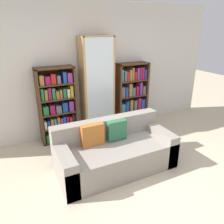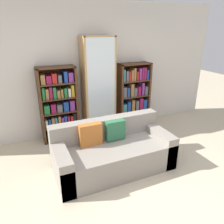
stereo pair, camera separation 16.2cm
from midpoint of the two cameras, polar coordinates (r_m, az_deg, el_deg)
The scene contains 7 objects.
ground_plane at distance 3.34m, azimuth 8.24°, elevation -19.88°, with size 16.00×16.00×0.00m, color beige.
wall_back at distance 4.69m, azimuth -7.29°, elevation 10.80°, with size 6.17×0.06×2.70m.
couch at distance 3.61m, azimuth -0.67°, elevation -10.43°, with size 1.88×0.85×0.80m.
bookshelf_left at distance 4.47m, azimuth -15.01°, elevation 1.44°, with size 0.73×0.32×1.50m.
display_cabinet at distance 4.59m, azimuth -4.98°, elevation 6.38°, with size 0.66×0.36×2.04m.
bookshelf_right at distance 5.05m, azimuth 4.11°, elevation 4.09°, with size 0.74×0.32×1.46m.
wine_bottle at distance 4.51m, azimuth 4.74°, elevation -5.76°, with size 0.09×0.09×0.35m.
Camera 1 is at (-1.58, -1.99, 2.18)m, focal length 35.00 mm.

